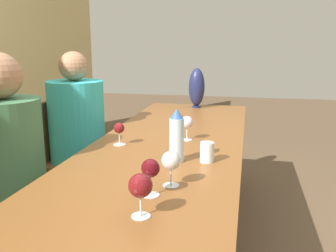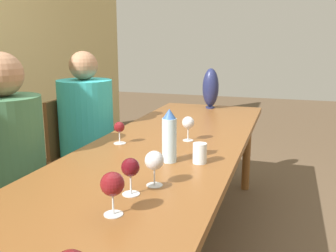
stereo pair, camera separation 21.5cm
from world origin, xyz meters
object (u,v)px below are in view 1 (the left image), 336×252
Objects in this scene: water_bottle at (177,136)px; chair_far at (70,156)px; person_far at (80,135)px; wine_glass_0 at (171,161)px; chair_near at (0,201)px; person_near at (11,170)px; water_tumbler at (207,152)px; wine_glass_3 at (119,129)px; vase at (196,87)px; wine_glass_1 at (151,169)px; wine_glass_5 at (140,186)px; wine_glass_4 at (187,123)px.

chair_far is (0.67, 0.91, -0.36)m from water_bottle.
chair_far is at bearing 90.00° from person_far.
chair_near is (0.18, 0.95, -0.34)m from wine_glass_0.
wine_glass_0 is 0.12× the size of person_near.
water_tumbler is 1.18m from person_far.
wine_glass_0 is at bearing -135.91° from chair_far.
vase is at bearing -11.27° from wine_glass_3.
wine_glass_0 is 1.41m from chair_far.
wine_glass_1 is 0.95× the size of wine_glass_5.
water_tumbler is (0.03, -0.15, -0.08)m from water_bottle.
chair_far is (1.09, 0.90, -0.34)m from wine_glass_1.
wine_glass_4 is 0.95× the size of wine_glass_5.
water_tumbler is at bearing -80.23° from water_bottle.
person_near is at bearing 60.19° from wine_glass_5.
chair_far is 0.71× the size of person_near.
wine_glass_0 is at bearing -8.49° from wine_glass_5.
water_bottle reaches higher than chair_far.
water_bottle is 0.29× the size of chair_far.
water_bottle is 0.76× the size of vase.
wine_glass_4 is at bearing -58.85° from chair_near.
person_far is (1.27, 0.82, -0.18)m from wine_glass_5.
wine_glass_3 is 0.77m from chair_far.
wine_glass_5 is 0.17× the size of chair_far.
chair_far is 0.18m from person_far.
chair_far reaches higher than wine_glass_1.
wine_glass_4 is at bearing -62.72° from wine_glass_3.
chair_far reaches higher than wine_glass_4.
wine_glass_1 is at bearing -177.15° from vase.
wine_glass_4 is 0.87m from person_far.
wine_glass_4 is (0.84, -0.00, -0.00)m from wine_glass_1.
wine_glass_1 is 1.00m from chair_near.
vase reaches higher than chair_far.
water_bottle reaches higher than chair_near.
vase is 1.88m from chair_near.
person_far is (0.80, -0.00, -0.02)m from person_near.
vase is at bearing -25.79° from chair_near.
chair_near reaches higher than water_tumbler.
chair_far is 0.82m from person_near.
chair_far reaches higher than water_tumbler.
wine_glass_1 is 1.45m from chair_far.
chair_far is at bearing 74.10° from wine_glass_4.
wine_glass_0 is at bearing -26.46° from wine_glass_1.
person_far is at bearing -90.00° from chair_far.
wine_glass_1 is 0.84m from wine_glass_4.
water_bottle is 0.41m from wine_glass_4.
wine_glass_4 is 1.10m from chair_near.
vase is 2.35× the size of wine_glass_0.
wine_glass_3 is 0.60m from person_near.
person_far reaches higher than chair_far.
chair_far is (0.80, 0.00, 0.00)m from chair_near.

